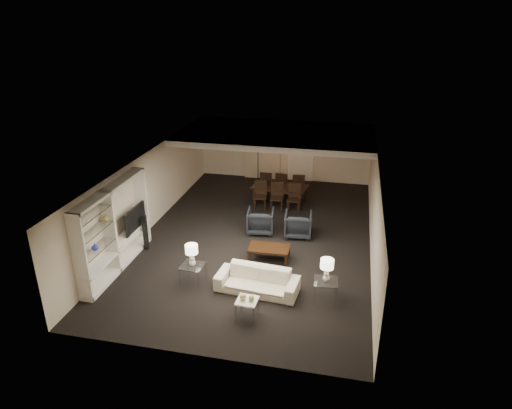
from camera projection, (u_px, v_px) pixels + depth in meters
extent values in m
plane|color=black|center=(256.00, 237.00, 14.33)|extent=(11.00, 11.00, 0.00)
cube|color=silver|center=(256.00, 161.00, 13.35)|extent=(7.00, 11.00, 0.02)
cube|color=beige|center=(284.00, 150.00, 18.79)|extent=(7.00, 0.02, 2.50)
cube|color=beige|center=(196.00, 305.00, 8.90)|extent=(7.00, 0.02, 2.50)
cube|color=beige|center=(149.00, 191.00, 14.53)|extent=(0.02, 11.00, 2.50)
cube|color=beige|center=(374.00, 210.00, 13.16)|extent=(0.02, 11.00, 2.50)
cube|color=silver|center=(276.00, 135.00, 16.54)|extent=(7.00, 4.00, 0.20)
cube|color=beige|center=(263.00, 151.00, 18.91)|extent=(1.50, 0.12, 2.40)
cube|color=silver|center=(301.00, 156.00, 18.70)|extent=(0.90, 0.05, 2.10)
cube|color=#142D38|center=(336.00, 146.00, 18.23)|extent=(0.95, 0.04, 0.65)
cylinder|color=#D8591E|center=(284.00, 148.00, 16.67)|extent=(0.52, 0.52, 0.24)
imported|color=beige|center=(257.00, 281.00, 11.44)|extent=(2.14, 1.01, 0.61)
imported|color=black|center=(261.00, 221.00, 14.49)|extent=(0.92, 0.94, 0.77)
imported|color=black|center=(298.00, 224.00, 14.26)|extent=(0.89, 0.92, 0.77)
sphere|color=#D4B970|center=(243.00, 297.00, 10.37)|extent=(0.15, 0.15, 0.15)
sphere|color=tan|center=(251.00, 298.00, 10.34)|extent=(0.13, 0.13, 0.13)
imported|color=black|center=(131.00, 218.00, 13.02)|extent=(1.16, 0.15, 0.67)
imported|color=#2A30B6|center=(95.00, 247.00, 11.30)|extent=(0.18, 0.18, 0.19)
imported|color=#B5993C|center=(106.00, 218.00, 11.68)|extent=(0.17, 0.17, 0.18)
cube|color=black|center=(145.00, 232.00, 13.39)|extent=(0.12, 0.12, 1.09)
imported|color=black|center=(280.00, 195.00, 16.64)|extent=(2.07, 1.34, 0.68)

